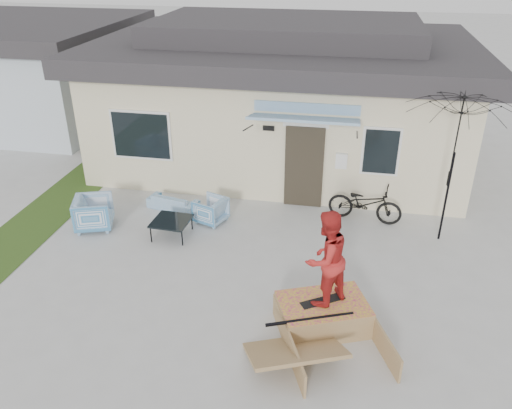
% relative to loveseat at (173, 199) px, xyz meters
% --- Properties ---
extents(ground, '(90.00, 90.00, 0.00)m').
position_rel_loveseat_xyz_m(ground, '(2.18, -3.66, -0.25)').
color(ground, '#AFAFAC').
rests_on(ground, ground).
extents(grass_strip, '(1.40, 8.00, 0.01)m').
position_rel_loveseat_xyz_m(grass_strip, '(-3.02, -1.66, -0.25)').
color(grass_strip, '#284317').
rests_on(grass_strip, ground).
extents(house, '(10.80, 8.49, 4.10)m').
position_rel_loveseat_xyz_m(house, '(2.18, 4.33, 1.69)').
color(house, beige).
rests_on(house, ground).
extents(neighbor_house, '(8.60, 7.60, 3.50)m').
position_rel_loveseat_xyz_m(neighbor_house, '(-8.32, 6.34, 1.53)').
color(neighbor_house, silver).
rests_on(neighbor_house, ground).
extents(loveseat, '(1.34, 0.65, 0.50)m').
position_rel_loveseat_xyz_m(loveseat, '(0.00, 0.00, 0.00)').
color(loveseat, teal).
rests_on(loveseat, ground).
extents(armchair_left, '(1.00, 1.03, 0.85)m').
position_rel_loveseat_xyz_m(armchair_left, '(-1.50, -1.26, 0.17)').
color(armchair_left, teal).
rests_on(armchair_left, ground).
extents(armchair_right, '(0.81, 0.84, 0.68)m').
position_rel_loveseat_xyz_m(armchair_right, '(1.11, -0.48, 0.09)').
color(armchair_right, teal).
rests_on(armchair_right, ground).
extents(coffee_table, '(0.86, 0.86, 0.40)m').
position_rel_loveseat_xyz_m(coffee_table, '(0.41, -1.29, -0.05)').
color(coffee_table, black).
rests_on(coffee_table, ground).
extents(bicycle, '(1.83, 0.88, 1.12)m').
position_rel_loveseat_xyz_m(bicycle, '(4.72, 0.28, 0.31)').
color(bicycle, black).
rests_on(bicycle, ground).
extents(patio_umbrella, '(2.35, 2.18, 2.20)m').
position_rel_loveseat_xyz_m(patio_umbrella, '(6.41, -0.28, 1.50)').
color(patio_umbrella, black).
rests_on(patio_umbrella, ground).
extents(skate_ramp, '(2.15, 2.43, 0.50)m').
position_rel_loveseat_xyz_m(skate_ramp, '(4.03, -3.76, -0.00)').
color(skate_ramp, olive).
rests_on(skate_ramp, ground).
extents(skateboard, '(0.78, 0.60, 0.05)m').
position_rel_loveseat_xyz_m(skateboard, '(4.01, -3.72, 0.27)').
color(skateboard, black).
rests_on(skateboard, skate_ramp).
extents(skater, '(1.05, 1.06, 1.73)m').
position_rel_loveseat_xyz_m(skater, '(4.01, -3.72, 1.16)').
color(skater, red).
rests_on(skater, skateboard).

